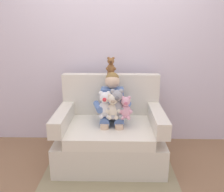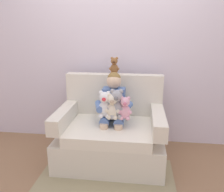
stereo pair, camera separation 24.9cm
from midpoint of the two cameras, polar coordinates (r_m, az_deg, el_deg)
The scene contains 9 objects.
ground_plane at distance 2.88m, azimuth -3.03°, elevation -15.69°, with size 8.00×8.00×0.00m, color #936D4C.
back_wall at distance 3.09m, azimuth -2.52°, elevation 12.09°, with size 6.00×0.10×2.60m, color silver.
armchair at distance 2.76m, azimuth -3.07°, elevation -9.61°, with size 1.21×0.85×0.99m.
seated_child at distance 2.64m, azimuth -2.65°, elevation -2.26°, with size 0.45×0.39×0.82m.
plush_pink at distance 2.48m, azimuth 0.54°, elevation -3.08°, with size 0.15×0.12×0.26m.
plush_cream at distance 2.48m, azimuth -2.64°, elevation -2.74°, with size 0.17×0.14×0.29m.
plush_grey at distance 2.49m, azimuth -1.63°, elevation -2.17°, with size 0.20×0.16×0.33m.
plush_white at distance 2.52m, azimuth -4.64°, elevation -2.34°, with size 0.18×0.15×0.30m.
plush_brown_on_backrest at distance 2.83m, azimuth -2.80°, elevation 7.38°, with size 0.13×0.10×0.21m.
Camera 1 is at (0.07, -2.45, 1.51)m, focal length 36.77 mm.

